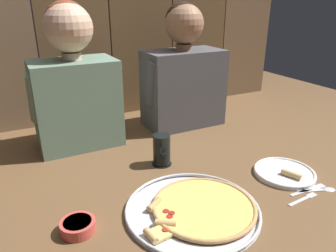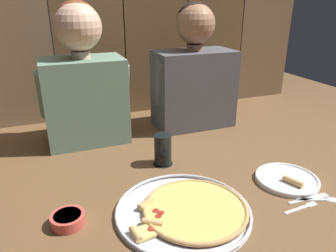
# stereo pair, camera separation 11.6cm
# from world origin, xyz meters

# --- Properties ---
(ground_plane) EXTENTS (3.20, 3.20, 0.00)m
(ground_plane) POSITION_xyz_m (0.00, 0.00, 0.00)
(ground_plane) COLOR brown
(pizza_tray) EXTENTS (0.42, 0.42, 0.03)m
(pizza_tray) POSITION_xyz_m (-0.07, -0.18, 0.01)
(pizza_tray) COLOR silver
(pizza_tray) RESTS_ON ground
(dinner_plate) EXTENTS (0.23, 0.23, 0.03)m
(dinner_plate) POSITION_xyz_m (0.35, -0.14, 0.01)
(dinner_plate) COLOR white
(dinner_plate) RESTS_ON ground
(drinking_glass) EXTENTS (0.08, 0.08, 0.13)m
(drinking_glass) POSITION_xyz_m (-0.03, 0.15, 0.06)
(drinking_glass) COLOR black
(drinking_glass) RESTS_ON ground
(dipping_bowl) EXTENTS (0.10, 0.10, 0.03)m
(dipping_bowl) POSITION_xyz_m (-0.41, -0.10, 0.02)
(dipping_bowl) COLOR #CC4C42
(dipping_bowl) RESTS_ON ground
(table_fork) EXTENTS (0.13, 0.02, 0.01)m
(table_fork) POSITION_xyz_m (0.28, -0.29, 0.00)
(table_fork) COLOR silver
(table_fork) RESTS_ON ground
(table_knife) EXTENTS (0.16, 0.02, 0.01)m
(table_knife) POSITION_xyz_m (0.34, -0.26, 0.00)
(table_knife) COLOR silver
(table_knife) RESTS_ON ground
(table_spoon) EXTENTS (0.14, 0.07, 0.01)m
(table_spoon) POSITION_xyz_m (0.38, -0.28, 0.00)
(table_spoon) COLOR silver
(table_spoon) RESTS_ON ground
(diner_left) EXTENTS (0.39, 0.23, 0.61)m
(diner_left) POSITION_xyz_m (-0.27, 0.50, 0.29)
(diner_left) COLOR slate
(diner_left) RESTS_ON ground
(diner_right) EXTENTS (0.43, 0.22, 0.61)m
(diner_right) POSITION_xyz_m (0.27, 0.50, 0.27)
(diner_right) COLOR #4C4C51
(diner_right) RESTS_ON ground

